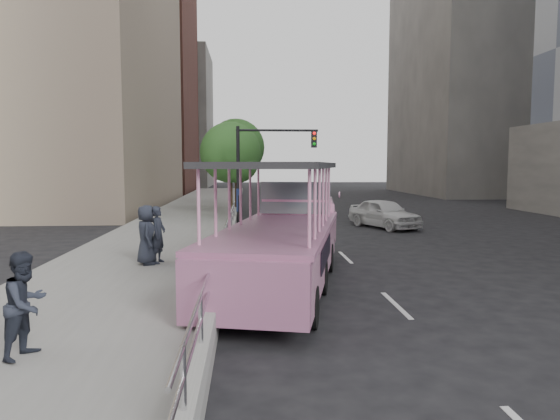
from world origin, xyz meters
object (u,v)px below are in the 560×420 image
object	(u,v)px
car	(384,213)
traffic_signal	(261,160)
pedestrian_near	(158,235)
street_tree_far	(237,150)
duck_boat	(286,238)
pedestrian_far	(146,235)
street_tree_near	(232,155)
pedestrian_mid	(26,304)
parking_sign	(239,214)

from	to	relation	value
car	traffic_signal	bearing A→B (deg)	153.02
pedestrian_near	street_tree_far	distance (m)	20.37
duck_boat	pedestrian_far	distance (m)	4.24
duck_boat	street_tree_near	bearing A→B (deg)	97.04
car	pedestrian_mid	bearing A→B (deg)	-143.97
pedestrian_mid	pedestrian_near	bearing A→B (deg)	12.26
traffic_signal	street_tree_far	distance (m)	9.57
duck_boat	street_tree_far	size ratio (longest dim) A/B	1.59
duck_boat	pedestrian_far	bearing A→B (deg)	162.30
pedestrian_far	street_tree_near	world-z (taller)	street_tree_near
pedestrian_near	traffic_signal	size ratio (longest dim) A/B	0.33
street_tree_near	duck_boat	bearing A→B (deg)	-82.96
pedestrian_far	traffic_signal	size ratio (longest dim) A/B	0.34
car	pedestrian_mid	world-z (taller)	pedestrian_mid
parking_sign	traffic_signal	bearing A→B (deg)	83.27
traffic_signal	pedestrian_mid	bearing A→B (deg)	-102.98
duck_boat	pedestrian_mid	world-z (taller)	duck_boat
pedestrian_mid	traffic_signal	bearing A→B (deg)	4.90
pedestrian_mid	parking_sign	bearing A→B (deg)	-0.56
parking_sign	street_tree_far	distance (m)	18.20
duck_boat	car	bearing A→B (deg)	62.75
pedestrian_mid	street_tree_far	size ratio (longest dim) A/B	0.25
car	pedestrian_near	world-z (taller)	pedestrian_near
car	parking_sign	bearing A→B (deg)	-155.13
traffic_signal	street_tree_near	distance (m)	3.80
duck_boat	pedestrian_mid	distance (m)	7.34
street_tree_near	street_tree_far	xyz separation A→B (m)	(0.20, 6.00, 0.49)
pedestrian_near	street_tree_near	size ratio (longest dim) A/B	0.30
car	pedestrian_far	xyz separation A→B (m)	(-10.04, -10.36, 0.43)
pedestrian_mid	traffic_signal	distance (m)	18.54
duck_boat	car	distance (m)	13.11
pedestrian_far	street_tree_far	bearing A→B (deg)	-20.24
car	street_tree_far	distance (m)	13.01
duck_boat	parking_sign	distance (m)	3.77
pedestrian_near	parking_sign	world-z (taller)	parking_sign
pedestrian_far	parking_sign	xyz separation A→B (m)	(2.71, 2.23, 0.37)
pedestrian_near	street_tree_near	distance (m)	14.39
duck_boat	pedestrian_mid	size ratio (longest dim) A/B	6.23
car	traffic_signal	world-z (taller)	traffic_signal
car	parking_sign	distance (m)	10.98
duck_boat	street_tree_far	world-z (taller)	street_tree_far
car	street_tree_far	size ratio (longest dim) A/B	0.68
pedestrian_near	pedestrian_mid	bearing A→B (deg)	-173.56
street_tree_near	pedestrian_far	bearing A→B (deg)	-98.50
duck_boat	street_tree_far	bearing A→B (deg)	94.56
traffic_signal	street_tree_near	bearing A→B (deg)	114.98
parking_sign	street_tree_far	size ratio (longest dim) A/B	0.38
pedestrian_far	pedestrian_near	bearing A→B (deg)	-71.78
street_tree_far	parking_sign	bearing A→B (deg)	-88.77
duck_boat	pedestrian_far	size ratio (longest dim) A/B	5.79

